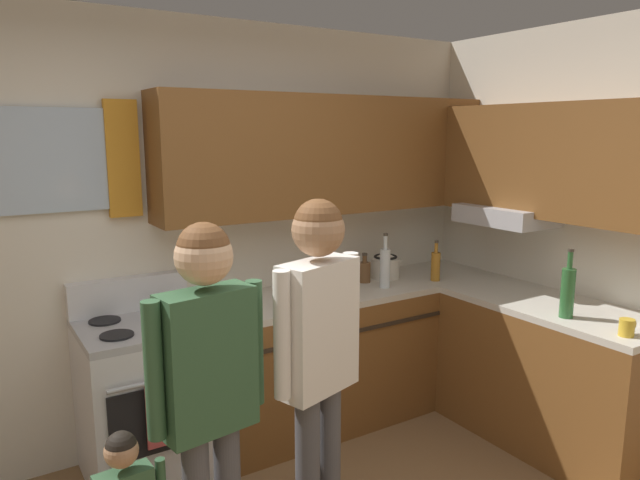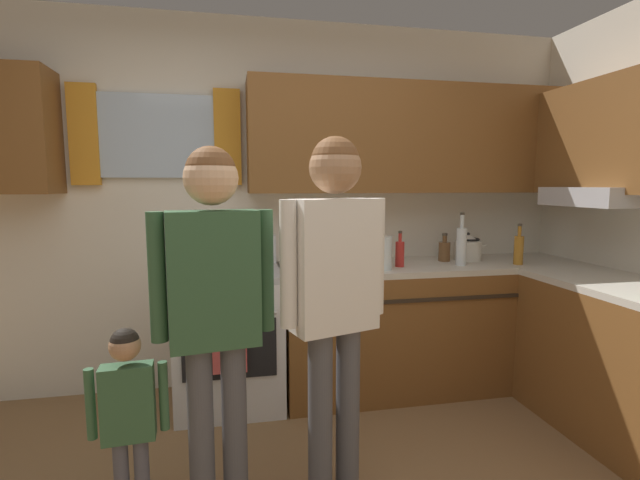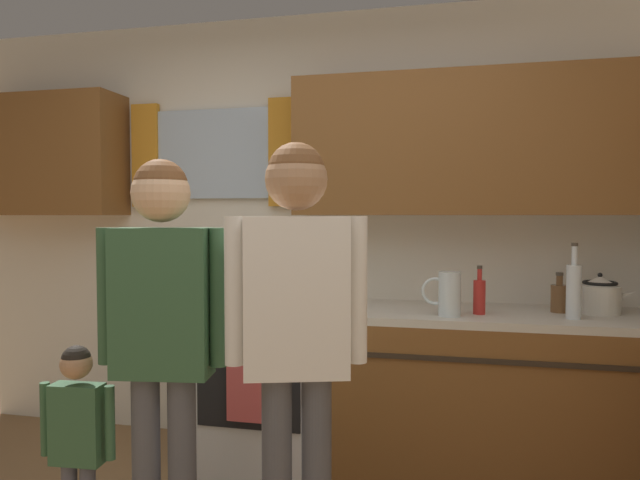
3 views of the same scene
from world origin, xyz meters
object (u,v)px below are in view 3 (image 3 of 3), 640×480
at_px(bottle_squat_brown, 559,297).
at_px(small_child, 78,432).
at_px(stovetop_kettle, 600,295).
at_px(water_pitcher, 448,294).
at_px(bottle_sauce_red, 479,296).
at_px(bottle_tall_clear, 574,290).
at_px(stove_oven, 267,379).
at_px(adult_holding_child, 162,318).
at_px(adult_in_plaid, 296,314).

distance_m(bottle_squat_brown, small_child, 2.33).
xyz_separation_m(stovetop_kettle, water_pitcher, (-0.75, -0.25, 0.02)).
distance_m(bottle_sauce_red, bottle_tall_clear, 0.44).
distance_m(stove_oven, bottle_squat_brown, 1.64).
distance_m(bottle_squat_brown, adult_holding_child, 1.98).
bearing_deg(bottle_sauce_red, adult_in_plaid, -124.84).
xyz_separation_m(bottle_sauce_red, water_pitcher, (-0.15, -0.09, 0.02)).
distance_m(bottle_squat_brown, stovetop_kettle, 0.20).
relative_size(water_pitcher, adult_in_plaid, 0.13).
height_order(stove_oven, bottle_squat_brown, bottle_squat_brown).
distance_m(stovetop_kettle, small_child, 2.50).
height_order(bottle_sauce_red, adult_holding_child, adult_holding_child).
bearing_deg(small_child, adult_holding_child, 6.39).
bearing_deg(stove_oven, bottle_sauce_red, -4.30).
bearing_deg(bottle_squat_brown, water_pitcher, -157.03).
distance_m(bottle_squat_brown, water_pitcher, 0.61).
bearing_deg(water_pitcher, stove_oven, 170.15).
distance_m(bottle_sauce_red, stovetop_kettle, 0.62).
xyz_separation_m(adult_in_plaid, small_child, (-0.86, -0.07, -0.48)).
xyz_separation_m(bottle_squat_brown, adult_holding_child, (-1.60, -1.16, 0.03)).
bearing_deg(small_child, stove_oven, 70.89).
height_order(adult_in_plaid, small_child, adult_in_plaid).
bearing_deg(adult_holding_child, bottle_tall_clear, 30.95).
height_order(stovetop_kettle, small_child, stovetop_kettle).
height_order(stove_oven, stovetop_kettle, stovetop_kettle).
bearing_deg(bottle_tall_clear, stove_oven, 175.64).
bearing_deg(adult_in_plaid, adult_holding_child, -176.71).
distance_m(bottle_squat_brown, bottle_sauce_red, 0.43).
distance_m(bottle_tall_clear, small_child, 2.28).
distance_m(adult_in_plaid, small_child, 0.99).
relative_size(stovetop_kettle, water_pitcher, 1.24).
distance_m(bottle_tall_clear, adult_in_plaid, 1.47).
bearing_deg(water_pitcher, bottle_squat_brown, 22.97).
xyz_separation_m(bottle_sauce_red, bottle_tall_clear, (0.44, -0.03, 0.05)).
bearing_deg(bottle_squat_brown, stovetop_kettle, 4.49).
bearing_deg(bottle_tall_clear, bottle_sauce_red, 175.46).
bearing_deg(adult_in_plaid, bottle_tall_clear, 40.31).
bearing_deg(adult_holding_child, stove_oven, 87.37).
bearing_deg(water_pitcher, bottle_sauce_red, 29.47).
bearing_deg(stove_oven, water_pitcher, -9.85).
bearing_deg(water_pitcher, stovetop_kettle, 18.45).
distance_m(stovetop_kettle, water_pitcher, 0.79).
xyz_separation_m(stove_oven, stovetop_kettle, (1.75, 0.08, 0.53)).
relative_size(adult_holding_child, adult_in_plaid, 0.97).
xyz_separation_m(water_pitcher, small_child, (-1.39, -0.97, -0.45)).
bearing_deg(adult_holding_child, small_child, -173.61).
relative_size(bottle_tall_clear, adult_holding_child, 0.23).
height_order(water_pitcher, adult_holding_child, adult_holding_child).
height_order(bottle_squat_brown, bottle_tall_clear, bottle_tall_clear).
relative_size(stove_oven, small_child, 1.22).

